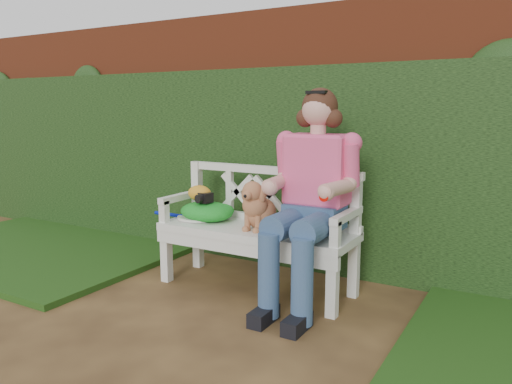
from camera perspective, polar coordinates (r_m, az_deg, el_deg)
The scene contains 11 objects.
ground at distance 3.08m, azimuth -8.40°, elevation -16.86°, with size 60.00×60.00×0.00m, color #372616.
brick_wall at distance 4.41m, azimuth 6.81°, elevation 6.07°, with size 10.00×0.30×2.20m, color maroon.
ivy_hedge at distance 4.23m, azimuth 5.56°, elevation 2.55°, with size 10.00×0.18×1.70m, color #356324.
grass_left at distance 5.31m, azimuth -22.94°, elevation -5.81°, with size 2.60×2.00×0.05m, color black.
garden_bench at distance 3.82m, azimuth 0.00°, elevation -7.57°, with size 1.58×0.60×0.48m, color white, non-canonical shape.
seated_woman at distance 3.47m, azimuth 6.62°, elevation -0.47°, with size 0.65×0.86×1.53m, color red, non-canonical shape.
dog at distance 3.67m, azimuth 0.31°, elevation -1.39°, with size 0.25×0.34×0.37m, color brown, non-canonical shape.
tennis_racket at distance 4.05m, azimuth -7.24°, elevation -2.92°, with size 0.61×0.25×0.03m, color silver, non-canonical shape.
green_bag at distance 3.99m, azimuth -5.65°, elevation -2.16°, with size 0.45×0.35×0.15m, color #1D7C22, non-canonical shape.
camera_item at distance 3.93m, azimuth -5.91°, elevation -0.62°, with size 0.12×0.09×0.08m, color black.
baseball_glove at distance 4.00m, azimuth -6.48°, elevation -0.12°, with size 0.20×0.15×0.13m, color orange.
Camera 1 is at (1.74, -2.14, 1.37)m, focal length 35.00 mm.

